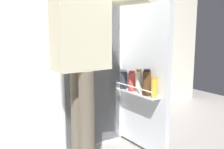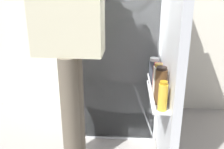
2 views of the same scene
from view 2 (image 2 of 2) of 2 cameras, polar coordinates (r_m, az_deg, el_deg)
refrigerator at (r=2.13m, az=2.26°, el=8.72°), size 0.69×1.22×1.67m
person at (r=1.61m, az=-9.31°, el=10.31°), size 0.53×0.75×1.65m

